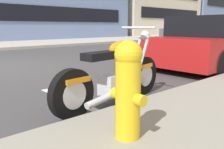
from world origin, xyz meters
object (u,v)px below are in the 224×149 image
(fire_hydrant, at_px, (128,88))
(parked_motorcycle, at_px, (115,76))
(car_opposite_curb, at_px, (184,31))
(parked_car_across_street, at_px, (212,44))

(fire_hydrant, bearing_deg, parked_motorcycle, 52.16)
(car_opposite_curb, height_order, fire_hydrant, car_opposite_curb)
(parked_car_across_street, bearing_deg, parked_motorcycle, -171.42)
(parked_car_across_street, relative_size, car_opposite_curb, 0.99)
(parked_motorcycle, distance_m, parked_car_across_street, 4.29)
(car_opposite_curb, bearing_deg, parked_car_across_street, 36.68)
(parked_car_across_street, distance_m, fire_hydrant, 5.35)
(car_opposite_curb, bearing_deg, parked_motorcycle, 30.59)
(car_opposite_curb, xyz_separation_m, fire_hydrant, (-16.44, -9.57, -0.10))
(parked_car_across_street, distance_m, car_opposite_curb, 13.83)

